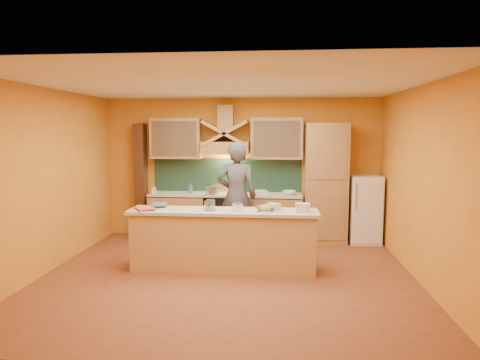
# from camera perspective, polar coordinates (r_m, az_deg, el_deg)

# --- Properties ---
(floor) EXTENTS (5.50, 5.00, 0.01)m
(floor) POSITION_cam_1_polar(r_m,az_deg,el_deg) (6.50, -1.69, -12.73)
(floor) COLOR brown
(floor) RESTS_ON ground
(ceiling) EXTENTS (5.50, 5.00, 0.01)m
(ceiling) POSITION_cam_1_polar(r_m,az_deg,el_deg) (6.17, -1.78, 12.62)
(ceiling) COLOR white
(ceiling) RESTS_ON wall_back
(wall_back) EXTENTS (5.50, 0.02, 2.80)m
(wall_back) POSITION_cam_1_polar(r_m,az_deg,el_deg) (8.66, 0.25, 1.60)
(wall_back) COLOR orange
(wall_back) RESTS_ON floor
(wall_front) EXTENTS (5.50, 0.02, 2.80)m
(wall_front) POSITION_cam_1_polar(r_m,az_deg,el_deg) (3.74, -6.34, -5.00)
(wall_front) COLOR orange
(wall_front) RESTS_ON floor
(wall_left) EXTENTS (0.02, 5.00, 2.80)m
(wall_left) POSITION_cam_1_polar(r_m,az_deg,el_deg) (7.06, -24.48, -0.12)
(wall_left) COLOR orange
(wall_left) RESTS_ON floor
(wall_right) EXTENTS (0.02, 5.00, 2.80)m
(wall_right) POSITION_cam_1_polar(r_m,az_deg,el_deg) (6.46, 23.27, -0.63)
(wall_right) COLOR orange
(wall_right) RESTS_ON floor
(base_cabinet_left) EXTENTS (1.10, 0.60, 0.86)m
(base_cabinet_left) POSITION_cam_1_polar(r_m,az_deg,el_deg) (8.70, -8.19, -4.91)
(base_cabinet_left) COLOR #A97E4D
(base_cabinet_left) RESTS_ON floor
(base_cabinet_right) EXTENTS (1.10, 0.60, 0.86)m
(base_cabinet_right) POSITION_cam_1_polar(r_m,az_deg,el_deg) (8.47, 4.47, -5.17)
(base_cabinet_right) COLOR #A97E4D
(base_cabinet_right) RESTS_ON floor
(counter_top) EXTENTS (3.00, 0.62, 0.04)m
(counter_top) POSITION_cam_1_polar(r_m,az_deg,el_deg) (8.45, -1.96, -1.94)
(counter_top) COLOR beige
(counter_top) RESTS_ON base_cabinet_left
(stove) EXTENTS (0.60, 0.58, 0.90)m
(stove) POSITION_cam_1_polar(r_m,az_deg,el_deg) (8.53, -1.94, -4.94)
(stove) COLOR black
(stove) RESTS_ON floor
(backsplash) EXTENTS (3.00, 0.03, 0.70)m
(backsplash) POSITION_cam_1_polar(r_m,az_deg,el_deg) (8.69, -1.73, 0.62)
(backsplash) COLOR #173329
(backsplash) RESTS_ON wall_back
(range_hood) EXTENTS (0.92, 0.50, 0.24)m
(range_hood) POSITION_cam_1_polar(r_m,az_deg,el_deg) (8.41, -1.94, 4.31)
(range_hood) COLOR #A97E4D
(range_hood) RESTS_ON wall_back
(hood_chimney) EXTENTS (0.30, 0.30, 0.50)m
(hood_chimney) POSITION_cam_1_polar(r_m,az_deg,el_deg) (8.51, -1.87, 8.25)
(hood_chimney) COLOR #A97E4D
(hood_chimney) RESTS_ON wall_back
(upper_cabinet_left) EXTENTS (1.00, 0.35, 0.80)m
(upper_cabinet_left) POSITION_cam_1_polar(r_m,az_deg,el_deg) (8.66, -8.49, 5.50)
(upper_cabinet_left) COLOR #A97E4D
(upper_cabinet_left) RESTS_ON wall_back
(upper_cabinet_right) EXTENTS (1.00, 0.35, 0.80)m
(upper_cabinet_right) POSITION_cam_1_polar(r_m,az_deg,el_deg) (8.42, 4.92, 5.52)
(upper_cabinet_right) COLOR #A97E4D
(upper_cabinet_right) RESTS_ON wall_back
(pantry_column) EXTENTS (0.80, 0.60, 2.30)m
(pantry_column) POSITION_cam_1_polar(r_m,az_deg,el_deg) (8.40, 11.35, -0.40)
(pantry_column) COLOR #A97E4D
(pantry_column) RESTS_ON floor
(fridge) EXTENTS (0.58, 0.60, 1.30)m
(fridge) POSITION_cam_1_polar(r_m,az_deg,el_deg) (8.59, 16.27, -3.76)
(fridge) COLOR white
(fridge) RESTS_ON floor
(trim_column_left) EXTENTS (0.20, 0.30, 2.30)m
(trim_column_left) POSITION_cam_1_polar(r_m,az_deg,el_deg) (8.95, -13.03, -0.02)
(trim_column_left) COLOR #472816
(trim_column_left) RESTS_ON floor
(island_body) EXTENTS (2.80, 0.55, 0.88)m
(island_body) POSITION_cam_1_polar(r_m,az_deg,el_deg) (6.67, -2.26, -8.29)
(island_body) COLOR tan
(island_body) RESTS_ON floor
(island_top) EXTENTS (2.90, 0.62, 0.05)m
(island_top) POSITION_cam_1_polar(r_m,az_deg,el_deg) (6.56, -2.27, -4.23)
(island_top) COLOR beige
(island_top) RESTS_ON island_body
(person) EXTENTS (0.72, 0.48, 1.96)m
(person) POSITION_cam_1_polar(r_m,az_deg,el_deg) (7.73, -0.46, -2.13)
(person) COLOR #4C4C51
(person) RESTS_ON floor
(pot_large) EXTENTS (0.28, 0.28, 0.15)m
(pot_large) POSITION_cam_1_polar(r_m,az_deg,el_deg) (8.33, -3.72, -1.55)
(pot_large) COLOR #B8B7BF
(pot_large) RESTS_ON stove
(pot_small) EXTENTS (0.24, 0.24, 0.13)m
(pot_small) POSITION_cam_1_polar(r_m,az_deg,el_deg) (8.54, -0.35, -1.41)
(pot_small) COLOR #ACADB3
(pot_small) RESTS_ON stove
(soap_bottle_a) EXTENTS (0.09, 0.09, 0.18)m
(soap_bottle_a) POSITION_cam_1_polar(r_m,az_deg,el_deg) (8.54, -11.41, -1.24)
(soap_bottle_a) COLOR beige
(soap_bottle_a) RESTS_ON counter_top
(soap_bottle_b) EXTENTS (0.09, 0.09, 0.23)m
(soap_bottle_b) POSITION_cam_1_polar(r_m,az_deg,el_deg) (8.51, -6.63, -1.01)
(soap_bottle_b) COLOR #2E5B7E
(soap_bottle_b) RESTS_ON counter_top
(bowl_back) EXTENTS (0.26, 0.26, 0.08)m
(bowl_back) POSITION_cam_1_polar(r_m,az_deg,el_deg) (8.32, 6.57, -1.70)
(bowl_back) COLOR silver
(bowl_back) RESTS_ON counter_top
(dish_rack) EXTENTS (0.30, 0.27, 0.09)m
(dish_rack) POSITION_cam_1_polar(r_m,az_deg,el_deg) (8.24, 2.72, -1.72)
(dish_rack) COLOR silver
(dish_rack) RESTS_ON counter_top
(book_lower) EXTENTS (0.41, 0.43, 0.03)m
(book_lower) POSITION_cam_1_polar(r_m,az_deg,el_deg) (6.72, -13.61, -3.81)
(book_lower) COLOR #B75341
(book_lower) RESTS_ON island_top
(book_upper) EXTENTS (0.32, 0.38, 0.02)m
(book_upper) POSITION_cam_1_polar(r_m,az_deg,el_deg) (6.97, -11.72, -3.24)
(book_upper) COLOR #3A6380
(book_upper) RESTS_ON island_top
(jar_large) EXTENTS (0.17, 0.17, 0.17)m
(jar_large) POSITION_cam_1_polar(r_m,az_deg,el_deg) (6.52, -3.93, -3.35)
(jar_large) COLOR silver
(jar_large) RESTS_ON island_top
(jar_small) EXTENTS (0.16, 0.16, 0.14)m
(jar_small) POSITION_cam_1_polar(r_m,az_deg,el_deg) (6.52, -4.21, -3.44)
(jar_small) COLOR white
(jar_small) RESTS_ON island_top
(kitchen_scale) EXTENTS (0.17, 0.17, 0.11)m
(kitchen_scale) POSITION_cam_1_polar(r_m,az_deg,el_deg) (6.46, -0.30, -3.70)
(kitchen_scale) COLOR white
(kitchen_scale) RESTS_ON island_top
(mixing_bowl) EXTENTS (0.39, 0.39, 0.08)m
(mixing_bowl) POSITION_cam_1_polar(r_m,az_deg,el_deg) (6.49, 3.51, -3.81)
(mixing_bowl) COLOR white
(mixing_bowl) RESTS_ON island_top
(cloth) EXTENTS (0.27, 0.23, 0.02)m
(cloth) POSITION_cam_1_polar(r_m,az_deg,el_deg) (6.38, 3.96, -4.25)
(cloth) COLOR beige
(cloth) RESTS_ON island_top
(grocery_bag_a) EXTENTS (0.21, 0.17, 0.13)m
(grocery_bag_a) POSITION_cam_1_polar(r_m,az_deg,el_deg) (6.44, 8.33, -3.68)
(grocery_bag_a) COLOR beige
(grocery_bag_a) RESTS_ON island_top
(grocery_bag_b) EXTENTS (0.24, 0.23, 0.11)m
(grocery_bag_b) POSITION_cam_1_polar(r_m,az_deg,el_deg) (6.49, 4.47, -3.64)
(grocery_bag_b) COLOR beige
(grocery_bag_b) RESTS_ON island_top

